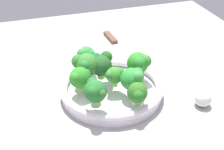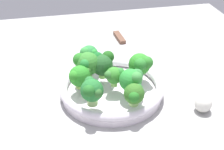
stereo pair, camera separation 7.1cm
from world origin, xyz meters
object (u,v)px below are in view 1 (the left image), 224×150
object	(u,v)px
bowl	(112,90)
broccoli_floret_1	(115,75)
broccoli_floret_3	(95,92)
broccoli_floret_4	(133,78)
garlic_bulb	(203,99)
broccoli_floret_2	(86,56)
broccoli_floret_6	(85,65)
broccoli_floret_7	(101,64)
knife	(115,43)
broccoli_floret_0	(139,63)
broccoli_floret_5	(80,77)
broccoli_floret_8	(138,93)

from	to	relation	value
bowl	broccoli_floret_1	size ratio (longest dim) A/B	5.12
broccoli_floret_3	broccoli_floret_4	xyz separation A→B (cm)	(11.43, 3.39, -0.34)
broccoli_floret_3	garlic_bulb	xyz separation A→B (cm)	(29.36, -3.71, -6.11)
broccoli_floret_2	broccoli_floret_6	xyz separation A→B (cm)	(-1.57, -5.98, 0.50)
broccoli_floret_1	broccoli_floret_3	size ratio (longest dim) A/B	0.80
broccoli_floret_1	broccoli_floret_4	xyz separation A→B (cm)	(4.06, -3.73, 0.53)
broccoli_floret_1	broccoli_floret_3	world-z (taller)	broccoli_floret_3
broccoli_floret_1	broccoli_floret_2	distance (cm)	12.70
broccoli_floret_3	broccoli_floret_6	world-z (taller)	broccoli_floret_6
broccoli_floret_7	knife	distance (cm)	30.40
broccoli_floret_2	broccoli_floret_7	world-z (taller)	broccoli_floret_7
broccoli_floret_0	broccoli_floret_2	world-z (taller)	broccoli_floret_2
broccoli_floret_3	knife	bearing A→B (deg)	65.34
knife	broccoli_floret_6	bearing A→B (deg)	-123.37
broccoli_floret_6	broccoli_floret_5	bearing A→B (deg)	-123.23
broccoli_floret_6	broccoli_floret_7	bearing A→B (deg)	-0.30
broccoli_floret_8	knife	distance (cm)	42.65
broccoli_floret_2	broccoli_floret_8	distance (cm)	22.64
broccoli_floret_1	broccoli_floret_4	distance (cm)	5.54
garlic_bulb	broccoli_floret_1	bearing A→B (deg)	153.77
broccoli_floret_4	broccoli_floret_5	bearing A→B (deg)	158.24
bowl	broccoli_floret_1	distance (cm)	5.61
broccoli_floret_6	broccoli_floret_8	size ratio (longest dim) A/B	1.35
broccoli_floret_3	garlic_bulb	bearing A→B (deg)	-7.20
broccoli_floret_0	broccoli_floret_6	xyz separation A→B (cm)	(-15.32, 2.15, 0.91)
broccoli_floret_0	broccoli_floret_3	distance (cm)	19.04
broccoli_floret_2	garlic_bulb	xyz separation A→B (cm)	(27.24, -22.35, -6.18)
broccoli_floret_8	knife	size ratio (longest dim) A/B	0.23
broccoli_floret_2	garlic_bulb	bearing A→B (deg)	-39.38
broccoli_floret_8	knife	world-z (taller)	broccoli_floret_8
broccoli_floret_2	knife	xyz separation A→B (cm)	(15.81, 20.41, -7.98)
broccoli_floret_3	broccoli_floret_6	size ratio (longest dim) A/B	0.89
broccoli_floret_1	broccoli_floret_5	bearing A→B (deg)	170.13
bowl	broccoli_floret_3	size ratio (longest dim) A/B	4.09
garlic_bulb	broccoli_floret_5	bearing A→B (deg)	158.33
broccoli_floret_6	knife	xyz separation A→B (cm)	(17.38, 26.39, -8.48)
broccoli_floret_5	broccoli_floret_7	world-z (taller)	broccoli_floret_7
broccoli_floret_3	garlic_bulb	distance (cm)	30.21
broccoli_floret_1	broccoli_floret_6	bearing A→B (deg)	140.90
broccoli_floret_0	broccoli_floret_1	bearing A→B (deg)	-158.19
broccoli_floret_0	broccoli_floret_7	world-z (taller)	broccoli_floret_7
broccoli_floret_6	broccoli_floret_8	world-z (taller)	broccoli_floret_6
broccoli_floret_7	knife	size ratio (longest dim) A/B	0.28
bowl	broccoli_floret_4	bearing A→B (deg)	-46.89
broccoli_floret_8	broccoli_floret_5	bearing A→B (deg)	138.29
broccoli_floret_7	broccoli_floret_4	bearing A→B (deg)	-55.90
broccoli_floret_3	knife	xyz separation A→B (cm)	(17.93, 39.05, -7.90)
broccoli_floret_4	broccoli_floret_8	size ratio (longest dim) A/B	1.16
broccoli_floret_7	broccoli_floret_8	xyz separation A→B (cm)	(5.30, -15.01, -1.06)
broccoli_floret_0	broccoli_floret_4	xyz separation A→B (cm)	(-4.44, -7.13, -0.01)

